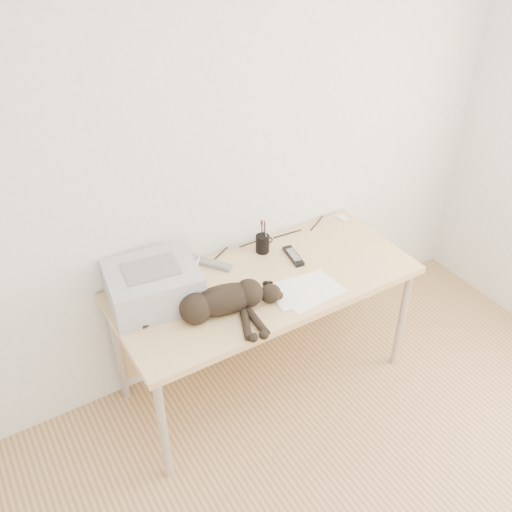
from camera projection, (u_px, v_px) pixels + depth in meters
wall_back at (229, 156)px, 2.89m from camera, size 3.50×0.00×3.50m
desk at (257, 291)px, 3.11m from camera, size 1.60×0.70×0.74m
printer at (153, 285)px, 2.78m from camera, size 0.48×0.42×0.20m
papers at (306, 290)px, 2.90m from camera, size 0.37×0.28×0.01m
cat at (221, 302)px, 2.72m from camera, size 0.68×0.39×0.16m
mug at (192, 264)px, 3.02m from camera, size 0.11×0.11×0.08m
pen_cup at (263, 243)px, 3.15m from camera, size 0.08×0.08×0.19m
remote_grey at (214, 264)px, 3.07m from camera, size 0.16×0.19×0.02m
remote_black at (293, 256)px, 3.13m from camera, size 0.08×0.19×0.02m
mouse at (342, 216)px, 3.46m from camera, size 0.07×0.11×0.03m
cable_tangle at (236, 250)px, 3.18m from camera, size 1.36×0.07×0.01m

